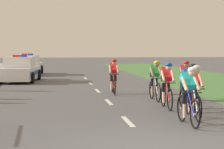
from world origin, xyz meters
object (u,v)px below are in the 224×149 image
(cyclist_third, at_px, (189,87))
(cyclist_seventh, at_px, (114,76))
(cyclist_fourth, at_px, (167,85))
(cyclist_sixth, at_px, (185,80))
(cyclist_second, at_px, (194,91))
(police_car_nearest, at_px, (20,70))
(police_car_second, at_px, (28,66))
(cyclist_fifth, at_px, (155,80))
(cyclist_lead, at_px, (188,95))

(cyclist_third, distance_m, cyclist_seventh, 5.58)
(cyclist_fourth, distance_m, cyclist_sixth, 2.28)
(cyclist_third, xyz_separation_m, cyclist_fourth, (-0.47, 0.89, 0.00))
(cyclist_third, bearing_deg, cyclist_seventh, 106.56)
(cyclist_second, distance_m, police_car_nearest, 14.87)
(police_car_second, bearing_deg, cyclist_fifth, -70.06)
(cyclist_lead, bearing_deg, police_car_nearest, 110.57)
(cyclist_fifth, distance_m, police_car_second, 17.05)
(cyclist_sixth, bearing_deg, police_car_nearest, 125.31)
(cyclist_seventh, bearing_deg, police_car_nearest, 122.24)
(cyclist_fourth, distance_m, cyclist_seventh, 4.59)
(police_car_second, bearing_deg, cyclist_fourth, -72.58)
(cyclist_lead, bearing_deg, cyclist_sixth, 72.95)
(cyclist_fifth, bearing_deg, police_car_nearest, 121.20)
(cyclist_fourth, bearing_deg, cyclist_seventh, 104.13)
(cyclist_second, xyz_separation_m, cyclist_third, (0.23, 1.05, 0.00))
(cyclist_fifth, distance_m, cyclist_seventh, 2.67)
(cyclist_second, height_order, cyclist_third, same)
(cyclist_second, xyz_separation_m, police_car_second, (-5.92, 20.07, -0.11))
(cyclist_lead, relative_size, cyclist_second, 1.00)
(police_car_nearest, bearing_deg, cyclist_fourth, -64.06)
(cyclist_seventh, distance_m, police_car_nearest, 8.56)
(cyclist_second, bearing_deg, cyclist_fifth, 91.52)
(cyclist_third, relative_size, cyclist_seventh, 1.00)
(cyclist_lead, relative_size, police_car_second, 0.38)
(cyclist_lead, height_order, police_car_second, police_car_second)
(cyclist_second, bearing_deg, cyclist_lead, -116.56)
(cyclist_fourth, relative_size, cyclist_sixth, 1.00)
(cyclist_second, height_order, cyclist_fifth, same)
(cyclist_seventh, bearing_deg, cyclist_second, -78.04)
(cyclist_second, distance_m, cyclist_third, 1.08)
(cyclist_seventh, relative_size, police_car_second, 0.38)
(cyclist_fourth, relative_size, cyclist_seventh, 1.00)
(cyclist_lead, xyz_separation_m, cyclist_seventh, (-0.90, 7.32, 0.00))
(cyclist_second, bearing_deg, police_car_second, 106.44)
(cyclist_third, xyz_separation_m, police_car_second, (-6.15, 19.01, -0.11))
(cyclist_sixth, bearing_deg, police_car_second, 113.14)
(cyclist_fourth, distance_m, police_car_second, 18.99)
(cyclist_fourth, height_order, cyclist_sixth, same)
(cyclist_third, height_order, cyclist_sixth, same)
(cyclist_lead, distance_m, cyclist_fifth, 4.97)
(cyclist_third, relative_size, cyclist_fourth, 1.00)
(police_car_nearest, bearing_deg, cyclist_sixth, -54.69)
(police_car_nearest, bearing_deg, cyclist_second, -66.53)
(cyclist_fifth, bearing_deg, cyclist_seventh, 117.89)
(cyclist_fourth, bearing_deg, cyclist_fifth, 86.51)
(cyclist_fourth, bearing_deg, cyclist_third, -62.32)
(cyclist_lead, xyz_separation_m, cyclist_fourth, (0.22, 2.86, 0.00))
(cyclist_sixth, xyz_separation_m, cyclist_seventh, (-2.36, 2.54, 0.00))
(cyclist_sixth, height_order, police_car_second, police_car_second)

